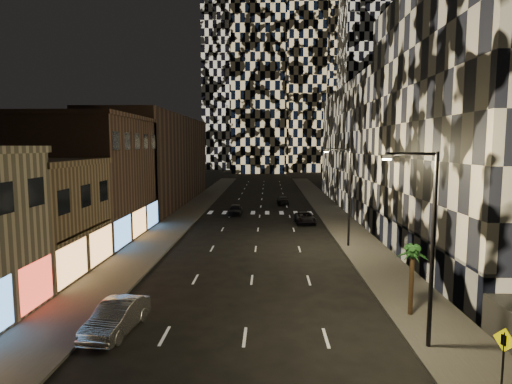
# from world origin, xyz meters

# --- Properties ---
(sidewalk_left) EXTENTS (4.00, 120.00, 0.15)m
(sidewalk_left) POSITION_xyz_m (-10.00, 50.00, 0.07)
(sidewalk_left) COLOR #47443F
(sidewalk_left) RESTS_ON ground
(sidewalk_right) EXTENTS (4.00, 120.00, 0.15)m
(sidewalk_right) POSITION_xyz_m (10.00, 50.00, 0.07)
(sidewalk_right) COLOR #47443F
(sidewalk_right) RESTS_ON ground
(curb_left) EXTENTS (0.20, 120.00, 0.15)m
(curb_left) POSITION_xyz_m (-7.90, 50.00, 0.07)
(curb_left) COLOR #4C4C47
(curb_left) RESTS_ON ground
(curb_right) EXTENTS (0.20, 120.00, 0.15)m
(curb_right) POSITION_xyz_m (7.90, 50.00, 0.07)
(curb_right) COLOR #4C4C47
(curb_right) RESTS_ON ground
(retail_tan) EXTENTS (10.00, 10.00, 8.00)m
(retail_tan) POSITION_xyz_m (-17.00, 21.00, 4.00)
(retail_tan) COLOR brown
(retail_tan) RESTS_ON ground
(retail_brown) EXTENTS (10.00, 15.00, 12.00)m
(retail_brown) POSITION_xyz_m (-17.00, 33.50, 6.00)
(retail_brown) COLOR #4F382D
(retail_brown) RESTS_ON ground
(retail_filler_left) EXTENTS (10.00, 40.00, 14.00)m
(retail_filler_left) POSITION_xyz_m (-17.00, 60.00, 7.00)
(retail_filler_left) COLOR #4F382D
(retail_filler_left) RESTS_ON ground
(midrise_base) EXTENTS (0.60, 25.00, 3.00)m
(midrise_base) POSITION_xyz_m (12.30, 24.50, 1.50)
(midrise_base) COLOR #383838
(midrise_base) RESTS_ON ground
(midrise_filler_right) EXTENTS (16.00, 40.00, 18.00)m
(midrise_filler_right) POSITION_xyz_m (20.00, 57.00, 9.00)
(midrise_filler_right) COLOR #232326
(midrise_filler_right) RESTS_ON ground
(tower_right_mid) EXTENTS (20.00, 20.00, 100.00)m
(tower_right_mid) POSITION_xyz_m (35.00, 135.00, 50.00)
(tower_right_mid) COLOR black
(tower_right_mid) RESTS_ON ground
(tower_left_back) EXTENTS (24.00, 24.00, 120.00)m
(tower_left_back) POSITION_xyz_m (-12.00, 165.00, 60.00)
(tower_left_back) COLOR black
(tower_left_back) RESTS_ON ground
(tower_center_low) EXTENTS (18.00, 18.00, 95.00)m
(tower_center_low) POSITION_xyz_m (-2.00, 140.00, 47.50)
(tower_center_low) COLOR black
(tower_center_low) RESTS_ON ground
(streetlight_near) EXTENTS (2.55, 0.25, 9.00)m
(streetlight_near) POSITION_xyz_m (8.35, 10.00, 5.35)
(streetlight_near) COLOR black
(streetlight_near) RESTS_ON sidewalk_right
(streetlight_far) EXTENTS (2.55, 0.25, 9.00)m
(streetlight_far) POSITION_xyz_m (8.35, 30.00, 5.35)
(streetlight_far) COLOR black
(streetlight_far) RESTS_ON sidewalk_right
(car_silver_parked) EXTENTS (2.26, 4.96, 1.58)m
(car_silver_parked) POSITION_xyz_m (-6.51, 11.35, 0.79)
(car_silver_parked) COLOR gray
(car_silver_parked) RESTS_ON ground
(car_dark_midlane) EXTENTS (1.82, 4.35, 1.47)m
(car_dark_midlane) POSITION_xyz_m (-3.31, 47.78, 0.74)
(car_dark_midlane) COLOR black
(car_dark_midlane) RESTS_ON ground
(car_dark_oncoming) EXTENTS (1.94, 4.43, 1.27)m
(car_dark_oncoming) POSITION_xyz_m (3.50, 58.65, 0.63)
(car_dark_oncoming) COLOR black
(car_dark_oncoming) RESTS_ON ground
(car_dark_rightlane) EXTENTS (2.45, 4.96, 1.35)m
(car_dark_rightlane) POSITION_xyz_m (5.59, 41.94, 0.68)
(car_dark_rightlane) COLOR black
(car_dark_rightlane) RESTS_ON ground
(ped_sign) EXTENTS (0.42, 0.83, 2.70)m
(ped_sign) POSITION_xyz_m (9.73, 5.89, 1.98)
(ped_sign) COLOR black
(ped_sign) RESTS_ON sidewalk_right
(palm_tree) EXTENTS (1.99, 1.96, 3.90)m
(palm_tree) POSITION_xyz_m (9.00, 13.78, 3.37)
(palm_tree) COLOR #47331E
(palm_tree) RESTS_ON sidewalk_right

